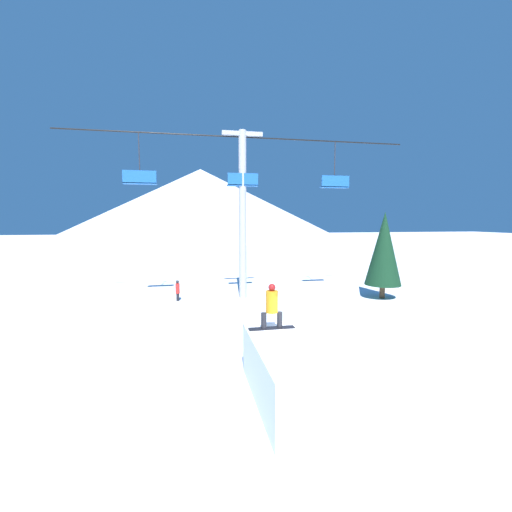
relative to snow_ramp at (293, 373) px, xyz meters
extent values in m
plane|color=white|center=(1.03, 1.00, -0.76)|extent=(220.00, 220.00, 0.00)
cone|color=silver|center=(1.03, 91.11, 8.71)|extent=(77.11, 77.11, 18.93)
cube|color=white|center=(0.00, 0.00, 0.00)|extent=(2.01, 4.06, 1.52)
cube|color=silver|center=(0.00, 1.98, 0.73)|extent=(2.01, 0.10, 0.06)
cube|color=black|center=(-0.24, 1.40, 0.77)|extent=(1.40, 0.26, 0.03)
cylinder|color=black|center=(-0.48, 1.40, 1.02)|extent=(0.16, 0.16, 0.46)
cylinder|color=black|center=(0.01, 1.40, 1.02)|extent=(0.16, 0.16, 0.46)
cylinder|color=orange|center=(-0.24, 1.40, 1.58)|extent=(0.36, 0.36, 0.65)
sphere|color=maroon|center=(-0.24, 1.40, 2.01)|extent=(0.21, 0.21, 0.21)
cylinder|color=#9E9EA3|center=(0.59, 12.15, 4.23)|extent=(0.45, 0.45, 9.97)
cube|color=#9E9EA3|center=(0.59, 12.15, 9.01)|extent=(2.40, 0.24, 0.24)
cylinder|color=black|center=(0.59, 12.15, 8.81)|extent=(20.52, 0.08, 0.08)
cylinder|color=#28282D|center=(-5.22, 12.15, 7.41)|extent=(0.06, 0.06, 2.79)
cube|color=#195199|center=(-5.22, 12.15, 6.02)|extent=(1.80, 0.44, 0.08)
cube|color=#195199|center=(-5.22, 11.97, 6.37)|extent=(1.80, 0.08, 0.70)
cylinder|color=#28282D|center=(0.59, 12.15, 7.41)|extent=(0.06, 0.06, 2.79)
cube|color=#195199|center=(0.59, 12.15, 6.02)|extent=(1.80, 0.44, 0.08)
cube|color=#195199|center=(0.59, 11.97, 6.37)|extent=(1.80, 0.08, 0.70)
cylinder|color=#28282D|center=(6.41, 12.15, 7.41)|extent=(0.06, 0.06, 2.79)
cube|color=#195199|center=(6.41, 12.15, 6.02)|extent=(1.80, 0.44, 0.08)
cube|color=#195199|center=(6.41, 11.97, 6.37)|extent=(1.80, 0.08, 0.70)
cylinder|color=#4C3823|center=(8.87, 10.31, -0.34)|extent=(0.32, 0.32, 0.83)
cone|color=black|center=(8.87, 10.31, 2.27)|extent=(2.14, 2.14, 4.40)
cylinder|color=black|center=(-3.31, 12.00, -0.53)|extent=(0.17, 0.17, 0.45)
cylinder|color=red|center=(-3.31, 12.00, -0.01)|extent=(0.24, 0.24, 0.60)
sphere|color=#232328|center=(-3.31, 12.00, 0.38)|extent=(0.18, 0.18, 0.18)
camera|label=1|loc=(-2.63, -8.24, 3.99)|focal=24.00mm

